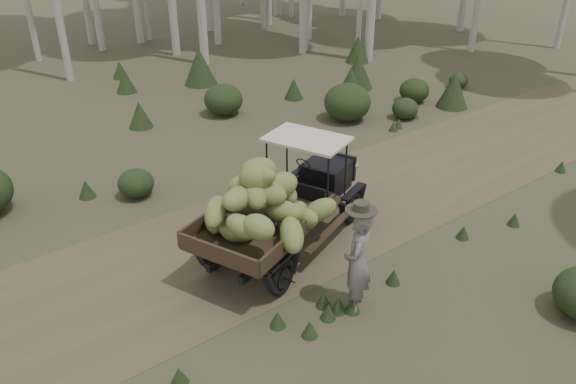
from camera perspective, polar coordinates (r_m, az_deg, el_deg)
name	(u,v)px	position (r m, az deg, el deg)	size (l,w,h in m)	color
ground	(356,199)	(13.14, 6.88, -0.67)	(120.00, 120.00, 0.00)	#473D2B
dirt_track	(356,198)	(13.14, 6.88, -0.65)	(70.00, 4.00, 0.01)	brown
banana_truck	(273,200)	(10.24, -1.52, -0.83)	(4.69, 3.15, 2.31)	black
farmer	(358,261)	(9.31, 7.08, -6.95)	(0.83, 0.79, 2.08)	#635F5A
undergrowth	(388,173)	(13.27, 10.13, 1.96)	(20.17, 24.47, 1.34)	#233319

